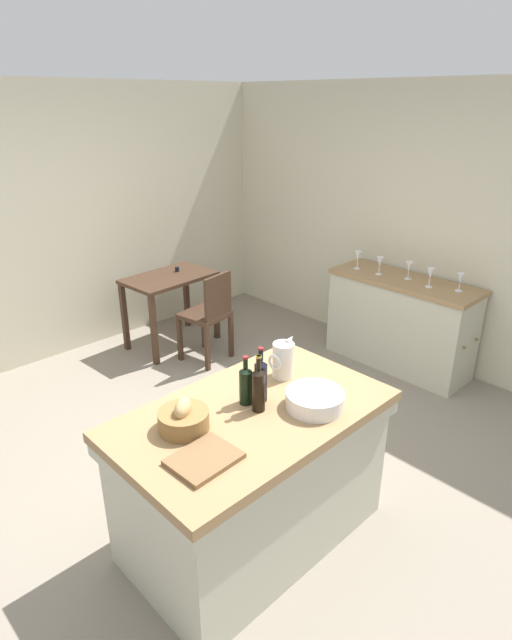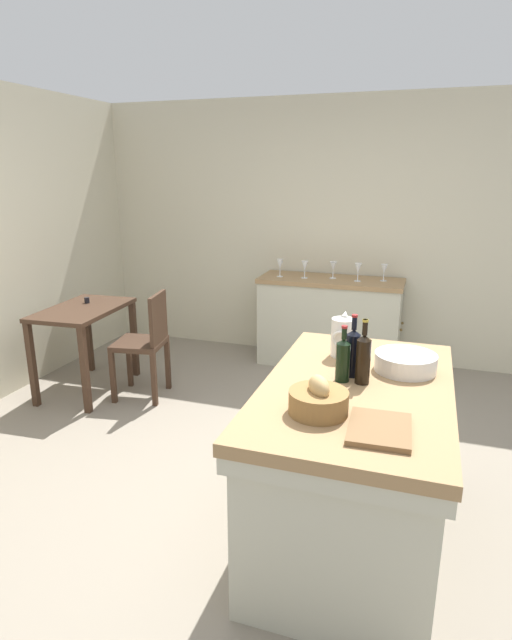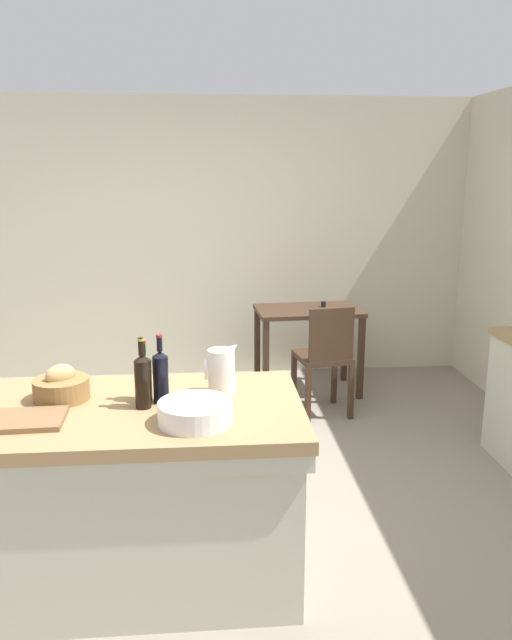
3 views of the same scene
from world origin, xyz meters
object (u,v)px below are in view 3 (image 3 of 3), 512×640
at_px(wooden_chair, 325,356).
at_px(pitcher, 221,371).
at_px(writing_desk, 308,323).
at_px(bread_basket, 61,387).
at_px(wine_bottle_green, 142,380).
at_px(island_table, 142,486).
at_px(wash_bowl, 195,412).
at_px(cutting_board, 28,420).
at_px(wine_bottle_dark, 161,375).
at_px(wine_bottle_amber, 144,376).

xyz_separation_m(wooden_chair, pitcher, (-0.87, -1.79, 0.49)).
bearing_deg(pitcher, writing_desk, 70.72).
height_order(writing_desk, wooden_chair, wooden_chair).
relative_size(bread_basket, wine_bottle_green, 0.79).
height_order(wooden_chair, bread_basket, bread_basket).
xyz_separation_m(island_table, bread_basket, (-0.37, 0.12, 0.47)).
xyz_separation_m(pitcher, wash_bowl, (-0.12, -0.35, -0.07)).
bearing_deg(wooden_chair, cutting_board, -129.41).
relative_size(wooden_chair, bread_basket, 3.54).
height_order(writing_desk, wash_bowl, wash_bowl).
bearing_deg(wooden_chair, pitcher, -115.94).
xyz_separation_m(wine_bottle_dark, wine_bottle_green, (-0.08, -0.06, 0.00)).
distance_m(island_table, wine_bottle_green, 0.54).
bearing_deg(cutting_board, bread_basket, 72.21).
height_order(island_table, cutting_board, cutting_board).
xyz_separation_m(island_table, wash_bowl, (0.26, -0.21, 0.45)).
relative_size(pitcher, cutting_board, 0.84).
bearing_deg(wash_bowl, bread_basket, 152.25).
bearing_deg(bread_basket, island_table, -18.10).
height_order(pitcher, cutting_board, pitcher).
bearing_deg(island_table, wash_bowl, -38.84).
bearing_deg(wine_bottle_amber, wine_bottle_green, -88.53).
relative_size(wooden_chair, wine_bottle_green, 2.80).
height_order(bread_basket, wine_bottle_amber, wine_bottle_amber).
bearing_deg(wine_bottle_green, island_table, 146.39).
relative_size(pitcher, wine_bottle_dark, 0.80).
bearing_deg(wine_bottle_amber, wash_bowl, -50.68).
relative_size(pitcher, wine_bottle_amber, 0.91).
relative_size(writing_desk, bread_basket, 3.59).
height_order(island_table, pitcher, pitcher).
xyz_separation_m(wooden_chair, cutting_board, (-1.71, -2.09, 0.39)).
bearing_deg(wash_bowl, wine_bottle_green, 140.63).
xyz_separation_m(bread_basket, wine_bottle_amber, (0.39, -0.04, 0.06)).
bearing_deg(wine_bottle_dark, island_table, -156.89).
height_order(wooden_chair, pitcher, pitcher).
bearing_deg(wooden_chair, wine_bottle_dark, -121.41).
distance_m(island_table, wash_bowl, 0.57).
relative_size(wash_bowl, wine_bottle_amber, 1.11).
relative_size(writing_desk, wine_bottle_dark, 2.86).
xyz_separation_m(writing_desk, wine_bottle_dark, (-1.11, -2.47, 0.38)).
distance_m(island_table, writing_desk, 2.80).
height_order(island_table, bread_basket, bread_basket).
bearing_deg(wooden_chair, wine_bottle_green, -122.25).
bearing_deg(cutting_board, wine_bottle_green, 15.34).
xyz_separation_m(bread_basket, cutting_board, (-0.09, -0.27, -0.05)).
xyz_separation_m(writing_desk, pitcher, (-0.83, -2.37, 0.36)).
xyz_separation_m(writing_desk, wash_bowl, (-0.95, -2.72, 0.29)).
distance_m(island_table, pitcher, 0.66).
height_order(writing_desk, wine_bottle_green, wine_bottle_green).
bearing_deg(pitcher, wash_bowl, -109.14).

